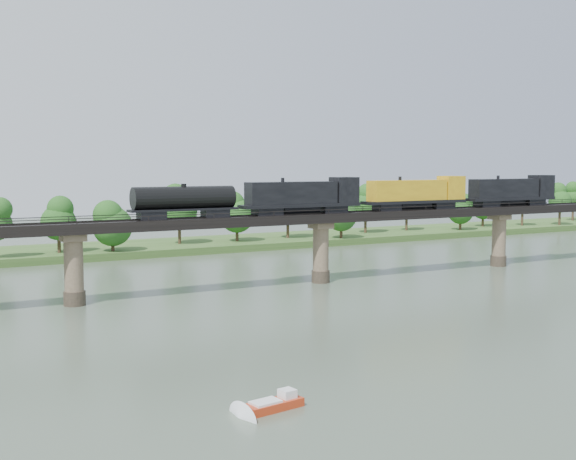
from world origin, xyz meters
TOP-DOWN VIEW (x-y plane):
  - ground at (0.00, 0.00)m, footprint 400.00×400.00m
  - far_bank at (0.00, 85.00)m, footprint 300.00×24.00m
  - bridge at (0.00, 30.00)m, footprint 236.00×30.00m
  - bridge_superstructure at (0.00, 30.00)m, footprint 220.00×4.90m
  - far_treeline at (-8.21, 80.52)m, footprint 289.06×17.54m
  - freight_train at (11.88, 30.00)m, footprint 85.29×3.32m
  - motorboat at (-35.59, -21.03)m, footprint 5.15×2.49m

SIDE VIEW (x-z plane):
  - ground at x=0.00m, z-range 0.00..0.00m
  - motorboat at x=-35.59m, z-range -0.22..1.17m
  - far_bank at x=0.00m, z-range 0.00..1.60m
  - bridge at x=0.00m, z-range -0.29..11.21m
  - far_treeline at x=-8.21m, z-range 2.03..15.63m
  - bridge_superstructure at x=0.00m, z-range 11.42..12.17m
  - freight_train at x=11.88m, z-range 11.37..17.24m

